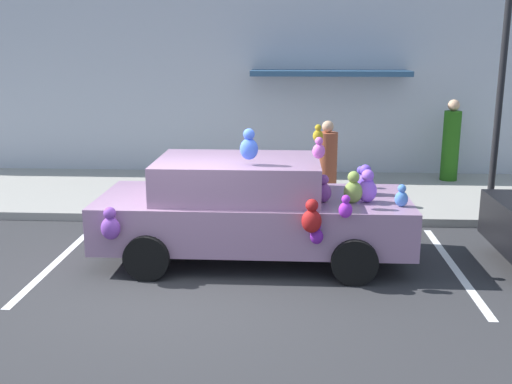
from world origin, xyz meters
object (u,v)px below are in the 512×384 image
Objects in this scene: teddy_bear_on_sidewalk at (264,197)px; street_lamp_post at (502,73)px; pedestrian_near_shopfront at (451,143)px; plush_covered_car at (251,208)px; pedestrian_walking_past at (327,166)px.

teddy_bear_on_sidewalk is 4.77m from street_lamp_post.
teddy_bear_on_sidewalk is at bearing -145.19° from pedestrian_near_shopfront.
plush_covered_car is at bearing -129.73° from pedestrian_near_shopfront.
teddy_bear_on_sidewalk is at bearing 87.50° from plush_covered_car.
pedestrian_near_shopfront is (4.12, 2.86, 0.60)m from teddy_bear_on_sidewalk.
teddy_bear_on_sidewalk is 0.34× the size of pedestrian_walking_past.
street_lamp_post is 2.59× the size of pedestrian_walking_past.
street_lamp_post reaches higher than teddy_bear_on_sidewalk.
pedestrian_walking_past is at bearing 26.12° from teddy_bear_on_sidewalk.
plush_covered_car is 6.60m from pedestrian_near_shopfront.
pedestrian_near_shopfront is at bearing 37.90° from pedestrian_walking_past.
street_lamp_post is 2.29× the size of pedestrian_near_shopfront.
teddy_bear_on_sidewalk is at bearing -178.69° from street_lamp_post.
street_lamp_post reaches higher than plush_covered_car.
pedestrian_near_shopfront is at bearing 34.81° from teddy_bear_on_sidewalk.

